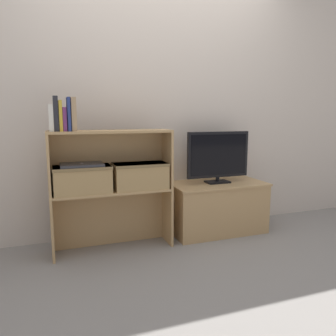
{
  "coord_description": "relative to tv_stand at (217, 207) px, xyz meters",
  "views": [
    {
      "loc": [
        -0.94,
        -2.49,
        1.11
      ],
      "look_at": [
        0.0,
        0.14,
        0.67
      ],
      "focal_mm": 35.0,
      "sensor_mm": 36.0,
      "label": 1
    }
  ],
  "objects": [
    {
      "name": "ground_plane",
      "position": [
        -0.53,
        -0.23,
        -0.24
      ],
      "size": [
        16.0,
        16.0,
        0.0
      ],
      "primitive_type": "plane",
      "color": "gray"
    },
    {
      "name": "wall_back",
      "position": [
        -0.53,
        0.26,
        0.96
      ],
      "size": [
        10.0,
        0.05,
        2.4
      ],
      "color": "beige",
      "rests_on": "ground_plane"
    },
    {
      "name": "tv_stand",
      "position": [
        0.0,
        0.0,
        0.0
      ],
      "size": [
        0.91,
        0.48,
        0.48
      ],
      "color": "tan",
      "rests_on": "ground_plane"
    },
    {
      "name": "tv",
      "position": [
        0.0,
        -0.0,
        0.5
      ],
      "size": [
        0.62,
        0.14,
        0.48
      ],
      "color": "black",
      "rests_on": "tv_stand"
    },
    {
      "name": "bookshelf_lower_tier",
      "position": [
        -1.02,
        -0.03,
        0.07
      ],
      "size": [
        0.98,
        0.27,
        0.51
      ],
      "color": "tan",
      "rests_on": "ground_plane"
    },
    {
      "name": "bookshelf_upper_tier",
      "position": [
        -1.02,
        -0.03,
        0.57
      ],
      "size": [
        0.98,
        0.27,
        0.49
      ],
      "color": "tan",
      "rests_on": "bookshelf_lower_tier"
    },
    {
      "name": "book_ivory",
      "position": [
        -1.47,
        -0.13,
        0.85
      ],
      "size": [
        0.03,
        0.13,
        0.2
      ],
      "color": "silver",
      "rests_on": "bookshelf_upper_tier"
    },
    {
      "name": "book_charcoal",
      "position": [
        -1.43,
        -0.13,
        0.88
      ],
      "size": [
        0.03,
        0.12,
        0.26
      ],
      "color": "#232328",
      "rests_on": "bookshelf_upper_tier"
    },
    {
      "name": "book_mustard",
      "position": [
        -1.4,
        -0.13,
        0.87
      ],
      "size": [
        0.02,
        0.14,
        0.23
      ],
      "color": "gold",
      "rests_on": "bookshelf_upper_tier"
    },
    {
      "name": "book_plum",
      "position": [
        -1.37,
        -0.13,
        0.84
      ],
      "size": [
        0.03,
        0.13,
        0.18
      ],
      "color": "#6B2D66",
      "rests_on": "bookshelf_upper_tier"
    },
    {
      "name": "book_navy",
      "position": [
        -1.34,
        -0.13,
        0.88
      ],
      "size": [
        0.02,
        0.15,
        0.25
      ],
      "color": "navy",
      "rests_on": "bookshelf_upper_tier"
    },
    {
      "name": "book_tan",
      "position": [
        -1.3,
        -0.13,
        0.88
      ],
      "size": [
        0.04,
        0.13,
        0.25
      ],
      "color": "tan",
      "rests_on": "bookshelf_upper_tier"
    },
    {
      "name": "storage_basket_left",
      "position": [
        -1.26,
        -0.11,
        0.38
      ],
      "size": [
        0.45,
        0.24,
        0.21
      ],
      "color": "tan",
      "rests_on": "bookshelf_lower_tier"
    },
    {
      "name": "storage_basket_right",
      "position": [
        -0.79,
        -0.11,
        0.38
      ],
      "size": [
        0.45,
        0.24,
        0.21
      ],
      "color": "tan",
      "rests_on": "bookshelf_lower_tier"
    },
    {
      "name": "laptop",
      "position": [
        -1.26,
        -0.11,
        0.49
      ],
      "size": [
        0.33,
        0.22,
        0.02
      ],
      "color": "#2D2D33",
      "rests_on": "storage_basket_left"
    }
  ]
}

